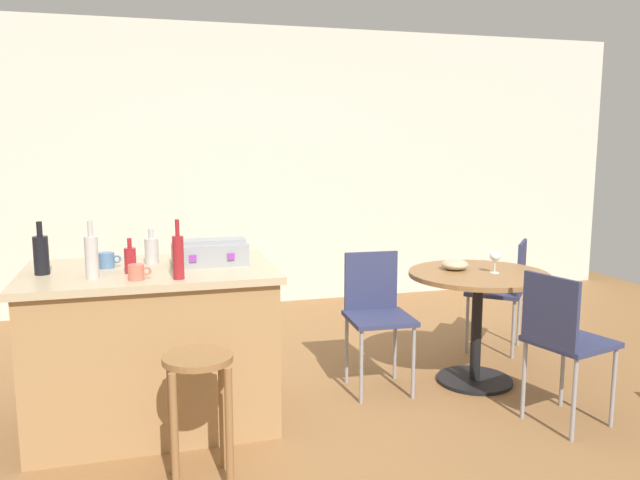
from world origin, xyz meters
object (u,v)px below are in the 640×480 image
(folding_chair_near, at_px, (563,336))
(bottle_0, at_px, (178,256))
(bottle_1, at_px, (41,254))
(bottle_2, at_px, (130,260))
(folding_chair_far, at_px, (504,286))
(serving_bowl, at_px, (455,265))
(bottle_4, at_px, (92,256))
(dining_table, at_px, (478,299))
(bottle_3, at_px, (152,250))
(cup_0, at_px, (137,272))
(toolbox, at_px, (210,253))
(wooden_stool, at_px, (199,391))
(kitchen_island, at_px, (153,346))
(folding_chair_left, at_px, (376,309))
(wine_glass, at_px, (495,257))
(cup_1, at_px, (107,260))

(folding_chair_near, distance_m, bottle_0, 2.15)
(bottle_0, distance_m, bottle_1, 0.76)
(bottle_0, relative_size, bottle_2, 1.62)
(folding_chair_near, bearing_deg, folding_chair_far, 71.60)
(bottle_2, relative_size, serving_bowl, 1.06)
(folding_chair_near, height_order, folding_chair_far, folding_chair_near)
(bottle_1, height_order, bottle_4, bottle_4)
(bottle_0, xyz_separation_m, bottle_1, (-0.69, 0.32, -0.01))
(dining_table, height_order, bottle_0, bottle_0)
(bottle_3, bearing_deg, bottle_1, -164.64)
(bottle_2, height_order, cup_0, bottle_2)
(toolbox, height_order, bottle_2, bottle_2)
(wooden_stool, relative_size, bottle_2, 3.31)
(kitchen_island, relative_size, toolbox, 3.22)
(bottle_1, relative_size, bottle_2, 1.49)
(folding_chair_left, height_order, wine_glass, wine_glass)
(bottle_4, distance_m, cup_1, 0.29)
(folding_chair_far, bearing_deg, folding_chair_left, -160.59)
(toolbox, xyz_separation_m, bottle_1, (-0.89, -0.04, 0.04))
(wooden_stool, height_order, bottle_0, bottle_0)
(wooden_stool, height_order, folding_chair_near, folding_chair_near)
(dining_table, distance_m, bottle_2, 2.23)
(folding_chair_near, xyz_separation_m, bottle_3, (-2.19, 0.83, 0.45))
(folding_chair_left, xyz_separation_m, bottle_3, (-1.39, -0.00, 0.45))
(bottle_0, height_order, bottle_4, bottle_0)
(dining_table, relative_size, bottle_0, 2.96)
(folding_chair_far, height_order, bottle_3, bottle_3)
(bottle_4, bearing_deg, wooden_stool, -49.53)
(folding_chair_left, distance_m, toolbox, 1.17)
(wooden_stool, bearing_deg, bottle_0, 96.68)
(bottle_1, bearing_deg, toolbox, 2.48)
(wooden_stool, distance_m, serving_bowl, 2.03)
(folding_chair_far, xyz_separation_m, bottle_1, (-3.18, -0.59, 0.50))
(bottle_0, relative_size, wine_glass, 2.15)
(serving_bowl, bearing_deg, dining_table, -48.25)
(dining_table, bearing_deg, bottle_4, -174.52)
(serving_bowl, bearing_deg, wooden_stool, -153.04)
(toolbox, relative_size, bottle_1, 1.49)
(folding_chair_near, bearing_deg, wine_glass, 92.69)
(wooden_stool, distance_m, cup_1, 1.05)
(wooden_stool, relative_size, bottle_4, 2.09)
(dining_table, relative_size, bottle_4, 3.03)
(wine_glass, height_order, serving_bowl, wine_glass)
(serving_bowl, bearing_deg, wine_glass, -40.37)
(toolbox, bearing_deg, wooden_stool, -100.81)
(bottle_1, height_order, serving_bowl, bottle_1)
(folding_chair_left, height_order, serving_bowl, folding_chair_left)
(bottle_0, relative_size, serving_bowl, 1.72)
(dining_table, bearing_deg, folding_chair_left, 171.08)
(bottle_2, distance_m, bottle_3, 0.28)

